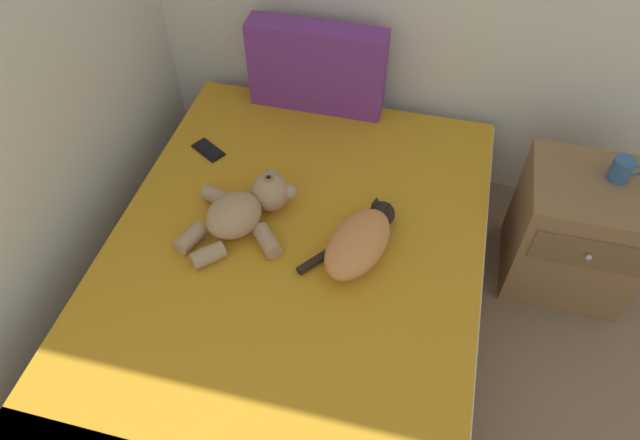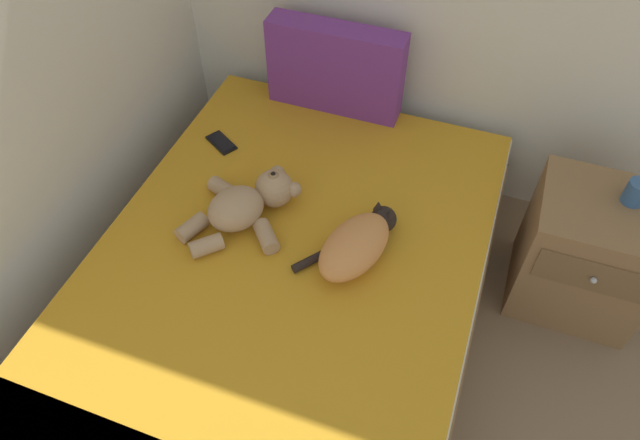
{
  "view_description": "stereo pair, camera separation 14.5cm",
  "coord_description": "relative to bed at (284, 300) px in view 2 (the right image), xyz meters",
  "views": [
    {
      "loc": [
        1.31,
        2.24,
        2.13
      ],
      "look_at": [
        0.98,
        3.58,
        0.53
      ],
      "focal_mm": 32.3,
      "sensor_mm": 36.0,
      "label": 1
    },
    {
      "loc": [
        1.45,
        2.28,
        2.13
      ],
      "look_at": [
        0.98,
        3.58,
        0.53
      ],
      "focal_mm": 32.3,
      "sensor_mm": 36.0,
      "label": 2
    }
  ],
  "objects": [
    {
      "name": "bed",
      "position": [
        0.0,
        0.0,
        0.0
      ],
      "size": [
        1.44,
        2.06,
        0.45
      ],
      "color": "olive",
      "rests_on": "ground_plane"
    },
    {
      "name": "patterned_cushion",
      "position": [
        -0.12,
        0.94,
        0.43
      ],
      "size": [
        0.61,
        0.13,
        0.4
      ],
      "color": "#72338C",
      "rests_on": "bed"
    },
    {
      "name": "cat",
      "position": [
        0.24,
        0.13,
        0.3
      ],
      "size": [
        0.34,
        0.42,
        0.15
      ],
      "color": "#D18447",
      "rests_on": "bed"
    },
    {
      "name": "teddy_bear",
      "position": [
        -0.21,
        0.18,
        0.3
      ],
      "size": [
        0.4,
        0.48,
        0.16
      ],
      "color": "tan",
      "rests_on": "bed"
    },
    {
      "name": "cell_phone",
      "position": [
        -0.5,
        0.52,
        0.23
      ],
      "size": [
        0.16,
        0.14,
        0.01
      ],
      "color": "black",
      "rests_on": "bed"
    },
    {
      "name": "nightstand",
      "position": [
        1.08,
        0.59,
        0.06
      ],
      "size": [
        0.49,
        0.46,
        0.56
      ],
      "color": "olive",
      "rests_on": "ground_plane"
    },
    {
      "name": "mug",
      "position": [
        1.15,
        0.64,
        0.39
      ],
      "size": [
        0.12,
        0.08,
        0.09
      ],
      "color": "#33598C",
      "rests_on": "nightstand"
    }
  ]
}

